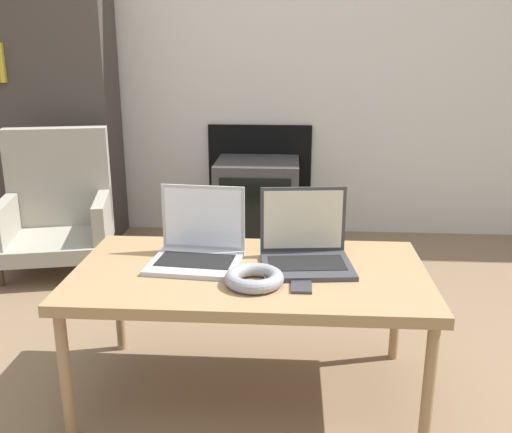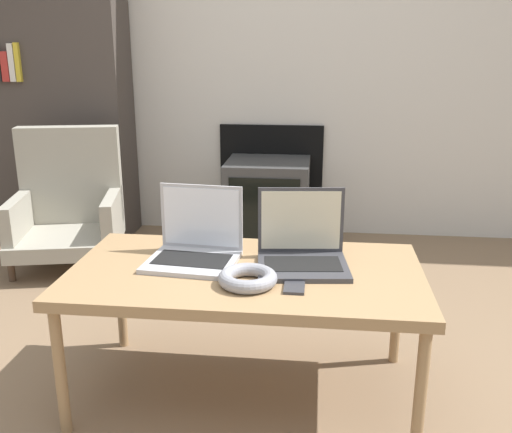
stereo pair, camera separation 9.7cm
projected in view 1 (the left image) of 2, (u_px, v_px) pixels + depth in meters
ground_plane at (246, 428)px, 1.81m from camera, size 14.00×14.00×0.00m
wall_back at (273, 24)px, 3.40m from camera, size 7.00×0.08×2.60m
table at (250, 280)px, 1.87m from camera, size 1.15×0.62×0.46m
laptop_left at (198, 246)px, 1.93m from camera, size 0.31×0.27×0.24m
laptop_right at (305, 248)px, 1.90m from camera, size 0.32×0.28×0.24m
headphones at (254, 278)px, 1.74m from camera, size 0.18×0.18×0.04m
phone at (301, 284)px, 1.74m from camera, size 0.06×0.13×0.01m
tv at (257, 202)px, 3.45m from camera, size 0.49×0.45×0.51m
armchair at (58, 208)px, 3.06m from camera, size 0.65×0.63×0.74m
bookshelf at (46, 96)px, 3.42m from camera, size 0.81×0.32×1.75m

